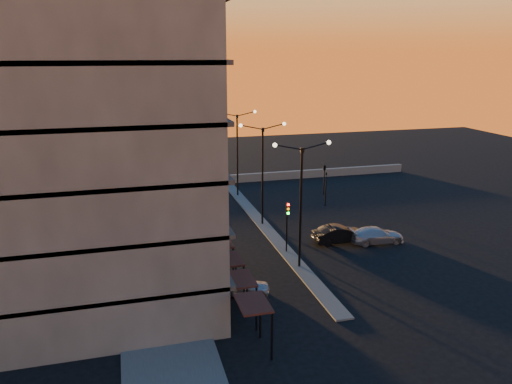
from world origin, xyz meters
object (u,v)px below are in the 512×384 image
at_px(streetlamp_mid, 263,166).
at_px(car_wagon, 376,235).
at_px(traffic_light_main, 287,219).
at_px(car_hatchback, 242,286).
at_px(car_sedan, 339,234).

relative_size(streetlamp_mid, car_wagon, 2.05).
height_order(traffic_light_main, car_hatchback, traffic_light_main).
relative_size(streetlamp_mid, car_hatchback, 2.63).
height_order(car_hatchback, car_sedan, car_sedan).
bearing_deg(car_sedan, car_wagon, -107.11).
bearing_deg(car_hatchback, traffic_light_main, -26.12).
bearing_deg(car_sedan, traffic_light_main, 100.64).
xyz_separation_m(car_hatchback, car_sedan, (10.12, 6.97, 0.13)).
bearing_deg(car_hatchback, streetlamp_mid, -6.70).
height_order(car_sedan, car_wagon, car_sedan).
height_order(streetlamp_mid, car_wagon, streetlamp_mid).
distance_m(streetlamp_mid, car_sedan, 9.25).
bearing_deg(streetlamp_mid, car_sedan, -50.59).
relative_size(traffic_light_main, car_hatchback, 1.18).
bearing_deg(car_hatchback, car_sedan, -40.72).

